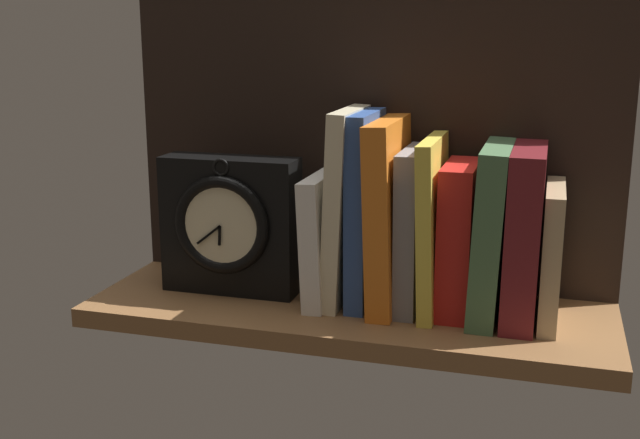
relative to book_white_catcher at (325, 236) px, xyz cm
name	(u,v)px	position (x,y,z in cm)	size (l,w,h in cm)	color
ground_plane	(348,314)	(3.91, -2.34, -9.82)	(69.22, 23.67, 2.50)	brown
back_panel	(369,143)	(3.91, 8.90, 11.55)	(69.22, 1.20, 40.25)	black
book_white_catcher	(325,236)	(0.00, 0.00, 0.00)	(2.63, 15.71, 17.15)	silver
book_cream_twain	(345,207)	(2.77, 0.00, 4.31)	(2.30, 14.34, 25.76)	beige
book_blue_modern	(365,209)	(5.49, 0.00, 4.16)	(2.56, 13.23, 25.46)	#2D4C8E
book_orange_pandolfini	(389,214)	(8.65, 0.00, 3.70)	(3.17, 16.58, 24.55)	orange
book_gray_chess	(413,229)	(11.89, 0.00, 1.91)	(2.69, 13.39, 20.96)	gray
book_yellow_seinlanguage	(433,225)	(14.50, 0.00, 2.64)	(1.93, 15.81, 22.44)	gold
book_red_requiem	(458,238)	(17.82, 0.00, 1.11)	(4.11, 12.72, 19.36)	red
book_green_romantic	(491,231)	(21.89, 0.00, 2.35)	(3.43, 16.58, 21.84)	#476B44
book_maroon_dawkins	(524,234)	(25.94, 0.00, 2.27)	(4.07, 16.60, 21.70)	maroon
book_tan_shortstories	(552,254)	(29.40, 0.00, -0.04)	(2.25, 15.01, 17.06)	tan
framed_clock	(230,225)	(-13.27, -1.42, 1.00)	(18.90, 7.16, 19.21)	black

